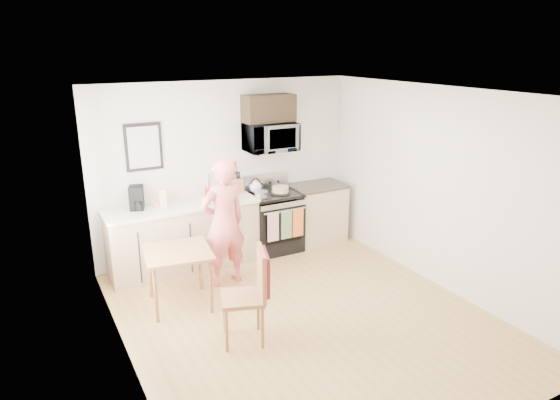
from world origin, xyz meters
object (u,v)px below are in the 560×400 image
range (274,223)px  microwave (270,137)px  person (224,223)px  cake (280,190)px  dining_table (178,257)px  chair (256,283)px

range → microwave: bearing=90.1°
person → cake: 1.36m
range → microwave: (-0.00, 0.10, 1.32)m
range → cake: bearing=-38.1°
microwave → cake: bearing=-64.2°
dining_table → cake: 2.16m
person → cake: person is taller
range → dining_table: 2.10m
person → dining_table: 0.81m
person → cake: (1.19, 0.65, 0.11)m
range → cake: 0.55m
cake → dining_table: bearing=-153.6°
person → cake: size_ratio=5.60×
microwave → person: 1.64m
range → person: 1.38m
microwave → dining_table: bearing=-148.6°
microwave → dining_table: microwave is taller
microwave → cake: (0.08, -0.17, -0.79)m
range → person: bearing=-147.4°
chair → dining_table: bearing=132.8°
microwave → dining_table: 2.42m
microwave → chair: (-1.33, -2.24, -1.08)m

